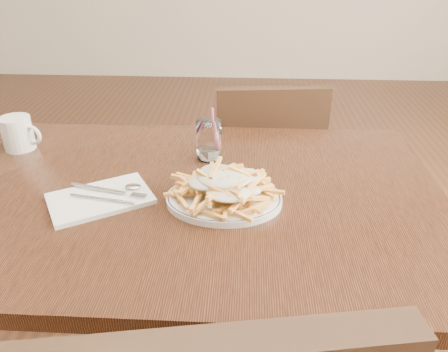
# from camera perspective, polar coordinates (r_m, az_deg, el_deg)

# --- Properties ---
(table) EXTENTS (1.20, 0.80, 0.75)m
(table) POSITION_cam_1_polar(r_m,az_deg,el_deg) (1.09, -4.01, -5.54)
(table) COLOR black
(table) RESTS_ON ground
(chair_far) EXTENTS (0.43, 0.43, 0.84)m
(chair_far) POSITION_cam_1_polar(r_m,az_deg,el_deg) (1.72, 5.45, 0.72)
(chair_far) COLOR black
(chair_far) RESTS_ON ground
(fries_plate) EXTENTS (0.32, 0.30, 0.02)m
(fries_plate) POSITION_cam_1_polar(r_m,az_deg,el_deg) (1.00, 0.00, -3.04)
(fries_plate) COLOR white
(fries_plate) RESTS_ON table
(loaded_fries) EXTENTS (0.24, 0.19, 0.07)m
(loaded_fries) POSITION_cam_1_polar(r_m,az_deg,el_deg) (0.98, 0.00, -0.80)
(loaded_fries) COLOR #EBA748
(loaded_fries) RESTS_ON fries_plate
(napkin) EXTENTS (0.27, 0.24, 0.01)m
(napkin) POSITION_cam_1_polar(r_m,az_deg,el_deg) (1.05, -15.86, -2.86)
(napkin) COLOR white
(napkin) RESTS_ON table
(cutlery) EXTENTS (0.20, 0.10, 0.01)m
(cutlery) POSITION_cam_1_polar(r_m,az_deg,el_deg) (1.05, -15.85, -2.28)
(cutlery) COLOR silver
(cutlery) RESTS_ON napkin
(water_glass) EXTENTS (0.07, 0.07, 0.15)m
(water_glass) POSITION_cam_1_polar(r_m,az_deg,el_deg) (1.18, -1.98, 4.47)
(water_glass) COLOR white
(water_glass) RESTS_ON table
(coffee_mug) EXTENTS (0.12, 0.09, 0.09)m
(coffee_mug) POSITION_cam_1_polar(r_m,az_deg,el_deg) (1.37, -25.29, 5.06)
(coffee_mug) COLOR white
(coffee_mug) RESTS_ON table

